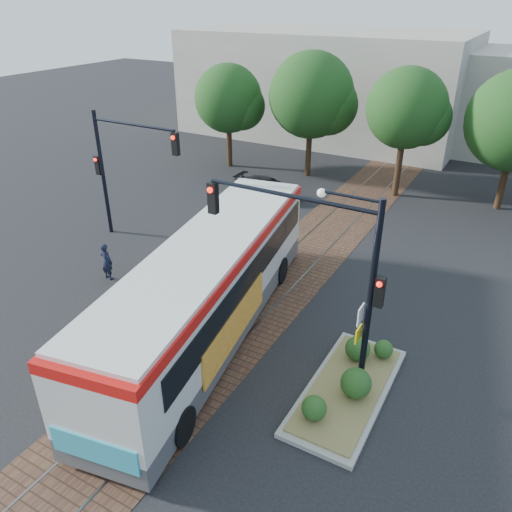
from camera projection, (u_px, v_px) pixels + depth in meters
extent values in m
plane|color=black|center=(229.00, 328.00, 17.84)|extent=(120.00, 120.00, 0.00)
cube|color=brown|center=(280.00, 279.00, 20.91)|extent=(3.60, 40.00, 0.01)
cube|color=slate|center=(264.00, 274.00, 21.23)|extent=(0.06, 40.00, 0.01)
cube|color=slate|center=(296.00, 283.00, 20.58)|extent=(0.06, 40.00, 0.01)
cylinder|color=#382314|center=(229.00, 145.00, 33.81)|extent=(0.36, 0.36, 2.86)
sphere|color=#133B15|center=(228.00, 99.00, 32.36)|extent=(4.40, 4.40, 4.40)
cylinder|color=#382314|center=(309.00, 152.00, 31.98)|extent=(0.36, 0.36, 3.12)
sphere|color=#133B15|center=(311.00, 95.00, 30.33)|extent=(5.20, 5.20, 5.20)
cylinder|color=#382314|center=(398.00, 168.00, 28.70)|extent=(0.36, 0.36, 3.39)
sphere|color=#133B15|center=(407.00, 108.00, 27.13)|extent=(4.40, 4.40, 4.40)
cylinder|color=#382314|center=(502.00, 184.00, 27.05)|extent=(0.36, 0.36, 2.86)
cube|color=#ADA899|center=(327.00, 83.00, 40.96)|extent=(22.00, 12.00, 8.00)
cube|color=#48484B|center=(210.00, 318.00, 17.38)|extent=(4.89, 13.32, 0.76)
cube|color=silver|center=(209.00, 283.00, 16.72)|extent=(4.91, 13.32, 2.07)
cube|color=black|center=(212.00, 270.00, 16.84)|extent=(4.76, 12.05, 0.98)
cube|color=red|center=(207.00, 251.00, 16.16)|extent=(4.96, 13.33, 0.33)
cube|color=silver|center=(207.00, 245.00, 16.06)|extent=(4.76, 12.88, 0.15)
cube|color=black|center=(90.00, 404.00, 11.23)|extent=(1.74, 0.42, 0.98)
cube|color=#2E9FB8|center=(94.00, 451.00, 11.69)|extent=(2.37, 0.47, 0.76)
cube|color=orange|center=(236.00, 325.00, 15.70)|extent=(0.89, 4.83, 1.20)
cylinder|color=black|center=(100.00, 402.00, 13.89)|extent=(0.56, 1.14, 1.09)
cylinder|color=black|center=(181.00, 425.00, 13.15)|extent=(0.56, 1.14, 1.09)
cylinder|color=black|center=(224.00, 260.00, 21.21)|extent=(0.56, 1.14, 1.09)
cylinder|color=black|center=(280.00, 270.00, 20.47)|extent=(0.56, 1.14, 1.09)
cube|color=gray|center=(347.00, 391.00, 14.95)|extent=(2.20, 5.20, 0.15)
cube|color=olive|center=(347.00, 388.00, 14.90)|extent=(1.90, 4.80, 0.08)
sphere|color=#1E4719|center=(314.00, 408.00, 13.66)|extent=(0.70, 0.70, 0.70)
sphere|color=#1E4719|center=(356.00, 383.00, 14.38)|extent=(0.90, 0.90, 0.90)
sphere|color=#1E4719|center=(358.00, 348.00, 15.86)|extent=(0.80, 0.80, 0.80)
sphere|color=#1E4719|center=(384.00, 349.00, 15.98)|extent=(0.60, 0.60, 0.60)
cylinder|color=black|center=(370.00, 302.00, 13.50)|extent=(0.18, 0.18, 6.00)
cylinder|color=black|center=(290.00, 196.00, 13.37)|extent=(5.00, 0.12, 0.12)
cube|color=black|center=(213.00, 198.00, 14.71)|extent=(0.28, 0.22, 0.95)
sphere|color=#FF190C|center=(210.00, 190.00, 14.46)|extent=(0.18, 0.18, 0.18)
cube|color=black|center=(379.00, 292.00, 13.22)|extent=(0.26, 0.20, 0.90)
sphere|color=#FF190C|center=(379.00, 284.00, 12.98)|extent=(0.16, 0.16, 0.16)
cube|color=white|center=(361.00, 315.00, 13.68)|extent=(0.04, 0.45, 0.55)
cube|color=yellow|center=(358.00, 334.00, 13.98)|extent=(0.04, 0.45, 0.45)
cylinder|color=black|center=(351.00, 197.00, 12.49)|extent=(1.60, 0.08, 0.08)
sphere|color=silver|center=(322.00, 193.00, 12.86)|extent=(0.24, 0.24, 0.24)
cylinder|color=black|center=(103.00, 174.00, 23.63)|extent=(0.18, 0.18, 6.00)
cylinder|color=black|center=(133.00, 125.00, 21.43)|extent=(4.50, 0.12, 0.12)
cube|color=black|center=(175.00, 144.00, 20.71)|extent=(0.28, 0.22, 0.95)
sphere|color=#FF190C|center=(173.00, 138.00, 20.47)|extent=(0.18, 0.18, 0.18)
cube|color=black|center=(98.00, 165.00, 23.54)|extent=(0.26, 0.20, 0.90)
sphere|color=#FF190C|center=(95.00, 160.00, 23.30)|extent=(0.16, 0.16, 0.16)
imported|color=black|center=(107.00, 261.00, 20.58)|extent=(0.61, 0.43, 1.60)
imported|color=black|center=(267.00, 188.00, 28.91)|extent=(4.03, 1.72, 1.16)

